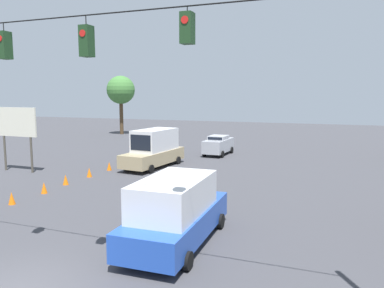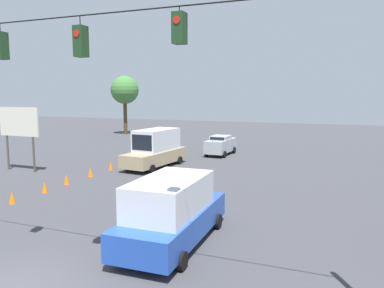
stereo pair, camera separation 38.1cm
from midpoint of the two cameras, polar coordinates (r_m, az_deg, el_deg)
name	(u,v)px [view 2 (the right image)]	position (r m, az deg, el deg)	size (l,w,h in m)	color
overhead_signal_span	(42,101)	(12.82, -21.03, 6.13)	(21.46, 0.38, 8.80)	#4C473D
box_truck_blue_crossing_near	(172,211)	(14.61, -2.27, -10.15)	(2.70, 6.42, 2.63)	#234CB2
box_truck_tan_withflow_far	(156,149)	(29.97, -5.21, -0.69)	(2.92, 6.57, 3.01)	tan
sedan_silver_withflow_deep	(221,145)	(35.94, 4.68, -0.13)	(2.13, 4.47, 1.86)	#A8AAB2
traffic_cone_second	(12,197)	(22.13, -25.29, -7.37)	(0.36, 0.36, 0.66)	orange
traffic_cone_third	(45,187)	(23.75, -21.10, -6.16)	(0.36, 0.36, 0.66)	orange
traffic_cone_fourth	(67,179)	(25.47, -18.17, -5.12)	(0.36, 0.36, 0.66)	orange
traffic_cone_fifth	(90,172)	(27.33, -14.83, -4.15)	(0.36, 0.36, 0.66)	orange
traffic_cone_farthest	(111,166)	(29.36, -11.91, -3.26)	(0.36, 0.36, 0.66)	orange
roadside_billboard	(19,126)	(30.83, -24.55, 2.55)	(3.70, 0.16, 4.81)	#4C473D
tree_horizon_left	(125,90)	(55.58, -10.02, 8.04)	(4.05, 4.05, 8.46)	#4C3823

